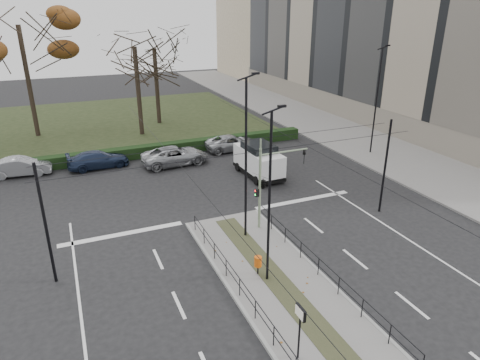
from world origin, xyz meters
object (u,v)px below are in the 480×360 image
object	(u,v)px
litter_bin	(258,262)
white_van	(259,159)
traffic_light	(264,182)
parked_car_fourth	(175,156)
streetlamp_sidewalk	(377,100)
streetlamp_median_far	(246,159)
streetlamp_median_near	(270,198)
bare_tree_near	(135,53)
info_panel	(300,318)
bare_tree_center	(154,54)
parked_car_fifth	(232,143)
rust_tree	(18,25)
parked_car_second	(21,167)
parked_car_third	(98,159)

from	to	relation	value
litter_bin	white_van	xyz separation A→B (m)	(5.76, 12.11, 0.52)
traffic_light	parked_car_fourth	size ratio (longest dim) A/B	0.89
streetlamp_sidewalk	streetlamp_median_far	bearing A→B (deg)	-150.08
streetlamp_median_near	bare_tree_near	distance (m)	27.86
litter_bin	parked_car_fourth	xyz separation A→B (m)	(0.50, 17.09, -0.06)
info_panel	bare_tree_center	bearing A→B (deg)	84.82
white_van	bare_tree_near	bearing A→B (deg)	112.11
info_panel	bare_tree_near	distance (m)	33.02
parked_car_fourth	parked_car_fifth	distance (m)	6.04
traffic_light	bare_tree_center	bearing A→B (deg)	90.00
parked_car_fourth	rust_tree	bearing A→B (deg)	34.78
info_panel	streetlamp_median_far	world-z (taller)	streetlamp_median_far
info_panel	bare_tree_near	size ratio (longest dim) A/B	0.20
white_van	parked_car_fifth	size ratio (longest dim) A/B	1.01
traffic_light	streetlamp_median_near	distance (m)	5.44
streetlamp_median_far	parked_car_second	world-z (taller)	streetlamp_median_far
streetlamp_sidewalk	parked_car_third	size ratio (longest dim) A/B	1.91
white_van	parked_car_fifth	world-z (taller)	white_van
streetlamp_median_far	parked_car_fifth	world-z (taller)	streetlamp_median_far
traffic_light	parked_car_third	xyz separation A→B (m)	(-7.79, 14.50, -2.25)
streetlamp_median_near	parked_car_fourth	bearing A→B (deg)	89.16
streetlamp_median_far	parked_car_fourth	xyz separation A→B (m)	(-0.48, 13.41, -3.97)
parked_car_third	streetlamp_median_near	bearing A→B (deg)	-167.11
parked_car_third	bare_tree_center	distance (m)	15.92
rust_tree	parked_car_second	bearing A→B (deg)	-95.01
streetlamp_median_near	streetlamp_sidewalk	xyz separation A→B (m)	(16.99, 13.59, 0.43)
parked_car_fourth	streetlamp_median_far	bearing A→B (deg)	178.66
parked_car_fourth	litter_bin	bearing A→B (deg)	174.91
streetlamp_sidewalk	parked_car_second	size ratio (longest dim) A/B	2.09
traffic_light	bare_tree_near	xyz separation A→B (m)	(-2.68, 22.81, 5.06)
streetlamp_median_near	rust_tree	world-z (taller)	rust_tree
info_panel	rust_tree	world-z (taller)	rust_tree
rust_tree	parked_car_third	bearing A→B (deg)	-68.45
parked_car_fourth	parked_car_second	bearing A→B (deg)	75.93
info_panel	parked_car_fifth	xyz separation A→B (m)	(7.21, 24.19, -1.23)
streetlamp_sidewalk	white_van	size ratio (longest dim) A/B	1.83
litter_bin	info_panel	xyz separation A→B (m)	(-0.92, -5.39, 1.10)
rust_tree	bare_tree_near	size ratio (longest dim) A/B	1.22
streetlamp_median_far	parked_car_second	xyz separation A→B (m)	(-12.05, 15.59, -4.00)
parked_car_third	parked_car_fifth	world-z (taller)	parked_car_third
litter_bin	parked_car_third	distance (m)	19.53
streetlamp_median_near	parked_car_fourth	xyz separation A→B (m)	(0.26, 17.65, -3.60)
rust_tree	bare_tree_center	bearing A→B (deg)	1.42
traffic_light	bare_tree_near	bearing A→B (deg)	96.70
parked_car_second	parked_car_fifth	xyz separation A→B (m)	(17.36, -0.47, -0.03)
white_van	rust_tree	bearing A→B (deg)	130.67
info_panel	streetlamp_median_near	bearing A→B (deg)	76.47
traffic_light	parked_car_fifth	xyz separation A→B (m)	(3.92, 14.55, -2.26)
streetlamp_sidewalk	bare_tree_center	size ratio (longest dim) A/B	0.86
streetlamp_median_near	parked_car_second	distance (m)	23.11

